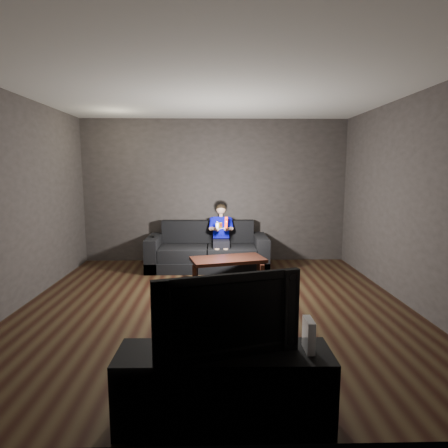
{
  "coord_description": "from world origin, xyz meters",
  "views": [
    {
      "loc": [
        0.0,
        -4.66,
        1.74
      ],
      "look_at": [
        0.15,
        1.55,
        0.85
      ],
      "focal_mm": 30.0,
      "sensor_mm": 36.0,
      "label": 1
    }
  ],
  "objects_px": {
    "sofa": "(208,253)",
    "child": "(221,231)",
    "coffee_table": "(228,261)",
    "media_console": "(224,387)"
  },
  "relations": [
    {
      "from": "coffee_table",
      "to": "media_console",
      "type": "distance_m",
      "value": 3.23
    },
    {
      "from": "sofa",
      "to": "child",
      "type": "xyz_separation_m",
      "value": [
        0.24,
        -0.06,
        0.42
      ]
    },
    {
      "from": "coffee_table",
      "to": "child",
      "type": "bearing_deg",
      "value": 95.74
    },
    {
      "from": "coffee_table",
      "to": "media_console",
      "type": "bearing_deg",
      "value": -92.43
    },
    {
      "from": "child",
      "to": "media_console",
      "type": "xyz_separation_m",
      "value": [
        -0.05,
        -4.13,
        -0.43
      ]
    },
    {
      "from": "child",
      "to": "coffee_table",
      "type": "distance_m",
      "value": 0.97
    },
    {
      "from": "coffee_table",
      "to": "sofa",
      "type": "bearing_deg",
      "value": 109.06
    },
    {
      "from": "media_console",
      "to": "child",
      "type": "bearing_deg",
      "value": 89.95
    },
    {
      "from": "sofa",
      "to": "coffee_table",
      "type": "height_order",
      "value": "sofa"
    },
    {
      "from": "sofa",
      "to": "media_console",
      "type": "xyz_separation_m",
      "value": [
        0.2,
        -4.19,
        -0.01
      ]
    }
  ]
}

